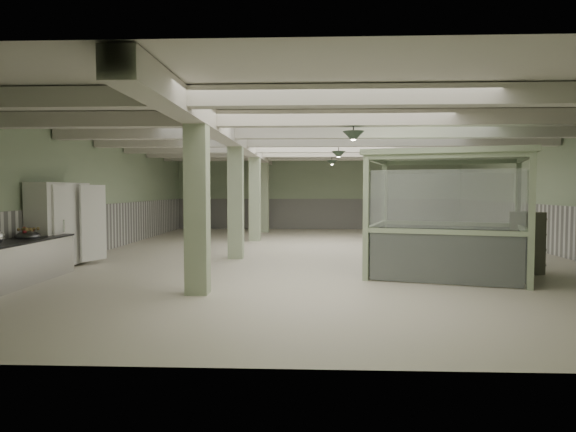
{
  "coord_description": "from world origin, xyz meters",
  "views": [
    {
      "loc": [
        -0.37,
        -15.55,
        1.98
      ],
      "look_at": [
        -0.94,
        -2.54,
        1.3
      ],
      "focal_mm": 32.0,
      "sensor_mm": 36.0,
      "label": 1
    }
  ],
  "objects": [
    {
      "name": "floor",
      "position": [
        0.0,
        0.0,
        0.0
      ],
      "size": [
        20.0,
        20.0,
        0.0
      ],
      "primitive_type": "plane",
      "color": "beige",
      "rests_on": "ground"
    },
    {
      "name": "ceiling",
      "position": [
        0.0,
        0.0,
        3.6
      ],
      "size": [
        14.0,
        20.0,
        0.02
      ],
      "primitive_type": "cube",
      "color": "beige",
      "rests_on": "wall_back"
    },
    {
      "name": "wall_back",
      "position": [
        0.0,
        10.0,
        1.8
      ],
      "size": [
        14.0,
        0.02,
        3.6
      ],
      "primitive_type": "cube",
      "color": "#9FB38F",
      "rests_on": "floor"
    },
    {
      "name": "wall_front",
      "position": [
        0.0,
        -10.0,
        1.8
      ],
      "size": [
        14.0,
        0.02,
        3.6
      ],
      "primitive_type": "cube",
      "color": "#9FB38F",
      "rests_on": "floor"
    },
    {
      "name": "wall_left",
      "position": [
        -7.0,
        0.0,
        1.8
      ],
      "size": [
        0.02,
        20.0,
        3.6
      ],
      "primitive_type": "cube",
      "color": "#9FB38F",
      "rests_on": "floor"
    },
    {
      "name": "wall_right",
      "position": [
        7.0,
        0.0,
        1.8
      ],
      "size": [
        0.02,
        20.0,
        3.6
      ],
      "primitive_type": "cube",
      "color": "#9FB38F",
      "rests_on": "floor"
    },
    {
      "name": "wainscot_left",
      "position": [
        -6.97,
        0.0,
        0.75
      ],
      "size": [
        0.05,
        19.9,
        1.5
      ],
      "primitive_type": "cube",
      "color": "white",
      "rests_on": "floor"
    },
    {
      "name": "wainscot_right",
      "position": [
        6.97,
        0.0,
        0.75
      ],
      "size": [
        0.05,
        19.9,
        1.5
      ],
      "primitive_type": "cube",
      "color": "white",
      "rests_on": "floor"
    },
    {
      "name": "wainscot_back",
      "position": [
        0.0,
        9.97,
        0.75
      ],
      "size": [
        13.9,
        0.05,
        1.5
      ],
      "primitive_type": "cube",
      "color": "white",
      "rests_on": "floor"
    },
    {
      "name": "girder",
      "position": [
        -2.5,
        0.0,
        3.38
      ],
      "size": [
        0.45,
        19.9,
        0.4
      ],
      "primitive_type": "cube",
      "color": "beige",
      "rests_on": "ceiling"
    },
    {
      "name": "beam_a",
      "position": [
        0.0,
        -7.5,
        3.42
      ],
      "size": [
        13.9,
        0.35,
        0.32
      ],
      "primitive_type": "cube",
      "color": "beige",
      "rests_on": "ceiling"
    },
    {
      "name": "beam_b",
      "position": [
        0.0,
        -5.0,
        3.42
      ],
      "size": [
        13.9,
        0.35,
        0.32
      ],
      "primitive_type": "cube",
      "color": "beige",
      "rests_on": "ceiling"
    },
    {
      "name": "beam_c",
      "position": [
        0.0,
        -2.5,
        3.42
      ],
      "size": [
        13.9,
        0.35,
        0.32
      ],
      "primitive_type": "cube",
      "color": "beige",
      "rests_on": "ceiling"
    },
    {
      "name": "beam_d",
      "position": [
        0.0,
        0.0,
        3.42
      ],
      "size": [
        13.9,
        0.35,
        0.32
      ],
      "primitive_type": "cube",
      "color": "beige",
      "rests_on": "ceiling"
    },
    {
      "name": "beam_e",
      "position": [
        0.0,
        2.5,
        3.42
      ],
      "size": [
        13.9,
        0.35,
        0.32
      ],
      "primitive_type": "cube",
      "color": "beige",
      "rests_on": "ceiling"
    },
    {
      "name": "beam_f",
      "position": [
        0.0,
        5.0,
        3.42
      ],
      "size": [
        13.9,
        0.35,
        0.32
      ],
      "primitive_type": "cube",
      "color": "beige",
      "rests_on": "ceiling"
    },
    {
      "name": "beam_g",
      "position": [
        0.0,
        7.5,
        3.42
      ],
      "size": [
        13.9,
        0.35,
        0.32
      ],
      "primitive_type": "cube",
      "color": "beige",
      "rests_on": "ceiling"
    },
    {
      "name": "column_a",
      "position": [
        -2.5,
        -6.0,
        1.8
      ],
      "size": [
        0.42,
        0.42,
        3.6
      ],
      "primitive_type": "cube",
      "color": "#A9BA96",
      "rests_on": "floor"
    },
    {
      "name": "column_b",
      "position": [
        -2.5,
        -1.0,
        1.8
      ],
      "size": [
        0.42,
        0.42,
        3.6
      ],
      "primitive_type": "cube",
      "color": "#A9BA96",
      "rests_on": "floor"
    },
    {
      "name": "column_c",
      "position": [
        -2.5,
        4.0,
        1.8
      ],
      "size": [
        0.42,
        0.42,
        3.6
      ],
      "primitive_type": "cube",
      "color": "#A9BA96",
      "rests_on": "floor"
    },
    {
      "name": "column_d",
      "position": [
        -2.5,
        8.0,
        1.8
      ],
      "size": [
        0.42,
        0.42,
        3.6
      ],
      "primitive_type": "cube",
      "color": "#A9BA96",
      "rests_on": "floor"
    },
    {
      "name": "pendant_front",
      "position": [
        0.5,
        -5.0,
        3.05
      ],
      "size": [
        0.44,
        0.44,
        0.22
      ],
      "primitive_type": "cone",
      "rotation": [
        3.14,
        0.0,
        0.0
      ],
      "color": "#304031",
      "rests_on": "ceiling"
    },
    {
      "name": "pendant_mid",
      "position": [
        0.5,
        0.5,
        3.05
      ],
      "size": [
        0.44,
        0.44,
        0.22
      ],
      "primitive_type": "cone",
      "rotation": [
        3.14,
        0.0,
        0.0
      ],
      "color": "#304031",
      "rests_on": "ceiling"
    },
    {
      "name": "pendant_back",
      "position": [
        0.5,
        5.5,
        3.05
      ],
      "size": [
        0.44,
        0.44,
        0.22
      ],
      "primitive_type": "cone",
      "rotation": [
        3.14,
        0.0,
        0.0
      ],
      "color": "#304031",
      "rests_on": "ceiling"
    },
    {
      "name": "veg_colander",
      "position": [
        -6.58,
        -4.58,
        1.01
      ],
      "size": [
        0.54,
        0.54,
        0.23
      ],
      "primitive_type": null,
      "rotation": [
        0.0,
        0.0,
        0.08
      ],
      "color": "#3E3E42",
      "rests_on": "prep_counter"
    },
    {
      "name": "walkin_cooler",
      "position": [
        -6.62,
        -2.99,
        1.05
      ],
      "size": [
        0.91,
        2.28,
        2.09
      ],
      "color": "white",
      "rests_on": "floor"
    },
    {
      "name": "guard_booth",
      "position": [
        2.77,
        -3.59,
        1.89
      ],
      "size": [
        4.2,
        3.83,
        2.83
      ],
      "rotation": [
        0.0,
        0.0,
        -0.29
      ],
      "color": "#ABC09A",
      "rests_on": "floor"
    },
    {
      "name": "filing_cabinet",
      "position": [
        4.74,
        -3.28,
        0.72
      ],
      "size": [
        0.68,
        0.79,
        1.45
      ],
      "primitive_type": "cube",
      "rotation": [
        0.0,
        0.0,
        0.37
      ],
      "color": "#555748",
      "rests_on": "floor"
    }
  ]
}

